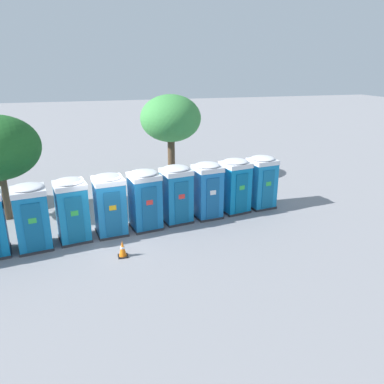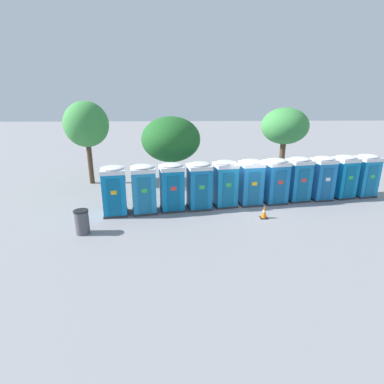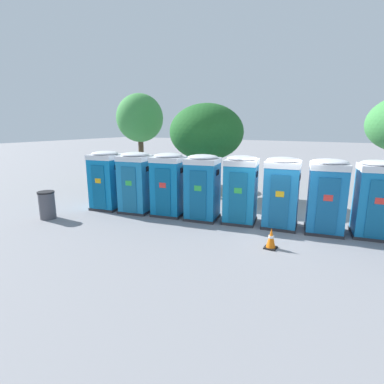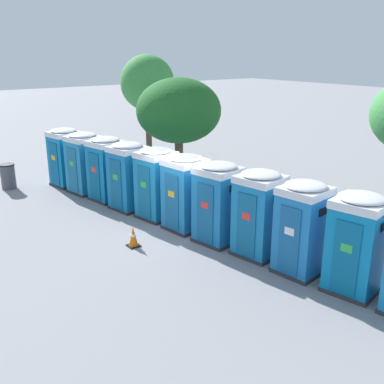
{
  "view_description": "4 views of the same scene",
  "coord_description": "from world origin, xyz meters",
  "px_view_note": "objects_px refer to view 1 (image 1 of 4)",
  "views": [
    {
      "loc": [
        -0.51,
        -14.56,
        6.69
      ],
      "look_at": [
        3.63,
        0.6,
        1.28
      ],
      "focal_mm": 35.0,
      "sensor_mm": 36.0,
      "label": 1
    },
    {
      "loc": [
        -3.9,
        -15.87,
        5.81
      ],
      "look_at": [
        -3.28,
        -0.58,
        0.92
      ],
      "focal_mm": 28.0,
      "sensor_mm": 36.0,
      "label": 2
    },
    {
      "loc": [
        2.33,
        -10.67,
        3.65
      ],
      "look_at": [
        -3.35,
        -0.59,
        1.04
      ],
      "focal_mm": 28.0,
      "sensor_mm": 36.0,
      "label": 3
    },
    {
      "loc": [
        11.52,
        -8.18,
        5.77
      ],
      "look_at": [
        0.31,
        0.03,
        1.35
      ],
      "focal_mm": 42.0,
      "sensor_mm": 36.0,
      "label": 4
    }
  ],
  "objects_px": {
    "portapotty_5": "(110,205)",
    "portapotty_9": "(235,186)",
    "portapotty_6": "(145,200)",
    "traffic_cone": "(123,249)",
    "portapotty_4": "(72,210)",
    "portapotty_7": "(176,194)",
    "street_tree_0": "(171,119)",
    "portapotty_10": "(261,182)",
    "portapotty_3": "(32,217)",
    "portapotty_8": "(207,190)"
  },
  "relations": [
    {
      "from": "portapotty_7",
      "to": "portapotty_8",
      "type": "xyz_separation_m",
      "value": [
        1.47,
        0.15,
        0.0
      ]
    },
    {
      "from": "portapotty_8",
      "to": "portapotty_9",
      "type": "xyz_separation_m",
      "value": [
        1.44,
        0.29,
        -0.0
      ]
    },
    {
      "from": "portapotty_5",
      "to": "traffic_cone",
      "type": "height_order",
      "value": "portapotty_5"
    },
    {
      "from": "portapotty_5",
      "to": "traffic_cone",
      "type": "relative_size",
      "value": 3.97
    },
    {
      "from": "portapotty_4",
      "to": "street_tree_0",
      "type": "bearing_deg",
      "value": 52.25
    },
    {
      "from": "portapotty_6",
      "to": "portapotty_7",
      "type": "bearing_deg",
      "value": 13.79
    },
    {
      "from": "portapotty_4",
      "to": "street_tree_0",
      "type": "xyz_separation_m",
      "value": [
        5.51,
        7.12,
        2.37
      ]
    },
    {
      "from": "portapotty_7",
      "to": "portapotty_9",
      "type": "xyz_separation_m",
      "value": [
        2.91,
        0.44,
        0.0
      ]
    },
    {
      "from": "street_tree_0",
      "to": "portapotty_3",
      "type": "bearing_deg",
      "value": -132.98
    },
    {
      "from": "portapotty_5",
      "to": "portapotty_10",
      "type": "height_order",
      "value": "same"
    },
    {
      "from": "portapotty_5",
      "to": "portapotty_8",
      "type": "height_order",
      "value": "same"
    },
    {
      "from": "portapotty_7",
      "to": "portapotty_10",
      "type": "distance_m",
      "value": 4.42
    },
    {
      "from": "portapotty_5",
      "to": "portapotty_6",
      "type": "relative_size",
      "value": 1.0
    },
    {
      "from": "portapotty_4",
      "to": "portapotty_7",
      "type": "xyz_separation_m",
      "value": [
        4.35,
        0.75,
        -0.0
      ]
    },
    {
      "from": "portapotty_7",
      "to": "portapotty_8",
      "type": "bearing_deg",
      "value": 5.92
    },
    {
      "from": "portapotty_9",
      "to": "street_tree_0",
      "type": "bearing_deg",
      "value": 106.49
    },
    {
      "from": "portapotty_5",
      "to": "traffic_cone",
      "type": "xyz_separation_m",
      "value": [
        0.25,
        -2.12,
        -0.97
      ]
    },
    {
      "from": "portapotty_9",
      "to": "traffic_cone",
      "type": "bearing_deg",
      "value": -150.68
    },
    {
      "from": "portapotty_4",
      "to": "portapotty_10",
      "type": "xyz_separation_m",
      "value": [
        8.72,
        1.42,
        0.0
      ]
    },
    {
      "from": "portapotty_10",
      "to": "portapotty_8",
      "type": "bearing_deg",
      "value": -170.06
    },
    {
      "from": "portapotty_4",
      "to": "portapotty_10",
      "type": "bearing_deg",
      "value": 9.22
    },
    {
      "from": "portapotty_9",
      "to": "portapotty_10",
      "type": "distance_m",
      "value": 1.47
    },
    {
      "from": "portapotty_5",
      "to": "portapotty_6",
      "type": "distance_m",
      "value": 1.47
    },
    {
      "from": "street_tree_0",
      "to": "traffic_cone",
      "type": "relative_size",
      "value": 7.88
    },
    {
      "from": "portapotty_3",
      "to": "portapotty_4",
      "type": "bearing_deg",
      "value": 13.29
    },
    {
      "from": "portapotty_5",
      "to": "portapotty_10",
      "type": "bearing_deg",
      "value": 9.51
    },
    {
      "from": "portapotty_4",
      "to": "portapotty_7",
      "type": "bearing_deg",
      "value": 9.84
    },
    {
      "from": "portapotty_7",
      "to": "street_tree_0",
      "type": "bearing_deg",
      "value": 79.67
    },
    {
      "from": "portapotty_4",
      "to": "portapotty_7",
      "type": "distance_m",
      "value": 4.42
    },
    {
      "from": "traffic_cone",
      "to": "portapotty_6",
      "type": "bearing_deg",
      "value": 62.52
    },
    {
      "from": "portapotty_6",
      "to": "traffic_cone",
      "type": "xyz_separation_m",
      "value": [
        -1.21,
        -2.32,
        -0.97
      ]
    },
    {
      "from": "portapotty_3",
      "to": "portapotty_9",
      "type": "height_order",
      "value": "same"
    },
    {
      "from": "portapotty_8",
      "to": "portapotty_10",
      "type": "xyz_separation_m",
      "value": [
        2.9,
        0.51,
        -0.0
      ]
    },
    {
      "from": "portapotty_6",
      "to": "traffic_cone",
      "type": "height_order",
      "value": "portapotty_6"
    },
    {
      "from": "portapotty_3",
      "to": "portapotty_7",
      "type": "distance_m",
      "value": 5.89
    },
    {
      "from": "portapotty_3",
      "to": "portapotty_7",
      "type": "xyz_separation_m",
      "value": [
        5.79,
        1.09,
        0.0
      ]
    },
    {
      "from": "portapotty_3",
      "to": "portapotty_8",
      "type": "xyz_separation_m",
      "value": [
        7.26,
        1.25,
        0.0
      ]
    },
    {
      "from": "portapotty_7",
      "to": "street_tree_0",
      "type": "height_order",
      "value": "street_tree_0"
    },
    {
      "from": "portapotty_8",
      "to": "street_tree_0",
      "type": "xyz_separation_m",
      "value": [
        -0.31,
        6.21,
        2.37
      ]
    },
    {
      "from": "portapotty_4",
      "to": "portapotty_10",
      "type": "relative_size",
      "value": 1.0
    },
    {
      "from": "portapotty_9",
      "to": "portapotty_8",
      "type": "bearing_deg",
      "value": -168.54
    },
    {
      "from": "portapotty_3",
      "to": "street_tree_0",
      "type": "relative_size",
      "value": 0.5
    },
    {
      "from": "portapotty_10",
      "to": "portapotty_9",
      "type": "bearing_deg",
      "value": -171.58
    },
    {
      "from": "portapotty_7",
      "to": "portapotty_8",
      "type": "height_order",
      "value": "same"
    },
    {
      "from": "portapotty_5",
      "to": "portapotty_9",
      "type": "relative_size",
      "value": 1.0
    },
    {
      "from": "portapotty_3",
      "to": "street_tree_0",
      "type": "distance_m",
      "value": 10.47
    },
    {
      "from": "portapotty_6",
      "to": "portapotty_8",
      "type": "height_order",
      "value": "same"
    },
    {
      "from": "portapotty_10",
      "to": "street_tree_0",
      "type": "height_order",
      "value": "street_tree_0"
    },
    {
      "from": "portapotty_9",
      "to": "portapotty_10",
      "type": "relative_size",
      "value": 1.0
    },
    {
      "from": "portapotty_3",
      "to": "portapotty_4",
      "type": "height_order",
      "value": "same"
    }
  ]
}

